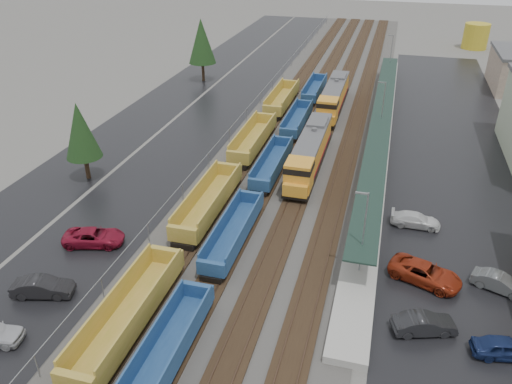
% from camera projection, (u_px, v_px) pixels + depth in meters
% --- Properties ---
extents(ballast_strip, '(20.00, 160.00, 0.08)m').
position_uv_depth(ballast_strip, '(320.00, 110.00, 77.47)').
color(ballast_strip, '#302D2B').
rests_on(ballast_strip, ground).
extents(trackbed, '(14.60, 160.00, 0.22)m').
position_uv_depth(trackbed, '(320.00, 109.00, 77.41)').
color(trackbed, black).
rests_on(trackbed, ground).
extents(west_parking_lot, '(10.00, 160.00, 0.02)m').
position_uv_depth(west_parking_lot, '(228.00, 101.00, 80.95)').
color(west_parking_lot, black).
rests_on(west_parking_lot, ground).
extents(west_road, '(9.00, 160.00, 0.02)m').
position_uv_depth(west_road, '(171.00, 96.00, 83.27)').
color(west_road, black).
rests_on(west_road, ground).
extents(east_commuter_lot, '(16.00, 100.00, 0.02)m').
position_uv_depth(east_commuter_lot, '(453.00, 148.00, 64.64)').
color(east_commuter_lot, black).
rests_on(east_commuter_lot, ground).
extents(station_platform, '(3.00, 80.00, 8.00)m').
position_uv_depth(station_platform, '(379.00, 135.00, 66.50)').
color(station_platform, '#9E9B93').
rests_on(station_platform, ground).
extents(chainlink_fence, '(0.08, 160.04, 2.02)m').
position_uv_depth(chainlink_fence, '(258.00, 98.00, 77.59)').
color(chainlink_fence, gray).
rests_on(chainlink_fence, ground).
extents(tree_west_near, '(3.96, 3.96, 9.00)m').
position_uv_depth(tree_west_near, '(80.00, 131.00, 54.44)').
color(tree_west_near, '#332316').
rests_on(tree_west_near, ground).
extents(tree_west_far, '(4.84, 4.84, 11.00)m').
position_uv_depth(tree_west_far, '(202.00, 41.00, 87.81)').
color(tree_west_far, '#332316').
rests_on(tree_west_far, ground).
extents(locomotive_lead, '(2.82, 18.57, 4.20)m').
position_uv_depth(locomotive_lead, '(310.00, 153.00, 57.94)').
color(locomotive_lead, black).
rests_on(locomotive_lead, ground).
extents(locomotive_trail, '(2.82, 18.57, 4.20)m').
position_uv_depth(locomotive_trail, '(334.00, 97.00, 75.67)').
color(locomotive_trail, black).
rests_on(locomotive_trail, ground).
extents(well_string_yellow, '(2.86, 80.91, 2.53)m').
position_uv_depth(well_string_yellow, '(209.00, 202.00, 49.92)').
color(well_string_yellow, '#A1912C').
rests_on(well_string_yellow, ground).
extents(well_string_blue, '(2.44, 87.05, 2.16)m').
position_uv_depth(well_string_blue, '(255.00, 194.00, 51.65)').
color(well_string_blue, navy).
rests_on(well_string_blue, ground).
extents(storage_tank, '(5.50, 5.50, 5.50)m').
position_uv_depth(storage_tank, '(476.00, 36.00, 112.34)').
color(storage_tank, gold).
rests_on(storage_tank, ground).
extents(parked_car_west_b, '(2.81, 5.00, 1.56)m').
position_uv_depth(parked_car_west_b, '(43.00, 287.00, 39.14)').
color(parked_car_west_b, black).
rests_on(parked_car_west_b, ground).
extents(parked_car_west_c, '(3.84, 5.92, 1.52)m').
position_uv_depth(parked_car_west_c, '(94.00, 237.00, 45.32)').
color(parked_car_west_c, maroon).
rests_on(parked_car_west_c, ground).
extents(parked_car_east_a, '(2.94, 4.81, 1.50)m').
position_uv_depth(parked_car_east_a, '(424.00, 324.00, 35.64)').
color(parked_car_east_a, black).
rests_on(parked_car_east_a, ground).
extents(parked_car_east_b, '(4.60, 6.40, 1.62)m').
position_uv_depth(parked_car_east_b, '(425.00, 273.00, 40.64)').
color(parked_car_east_b, maroon).
rests_on(parked_car_east_b, ground).
extents(parked_car_east_c, '(1.91, 4.68, 1.36)m').
position_uv_depth(parked_car_east_c, '(416.00, 220.00, 48.03)').
color(parked_car_east_c, silver).
rests_on(parked_car_east_c, ground).
extents(parked_car_east_d, '(2.45, 4.56, 1.47)m').
position_uv_depth(parked_car_east_d, '(505.00, 348.00, 33.70)').
color(parked_car_east_d, navy).
rests_on(parked_car_east_d, ground).
extents(parked_car_east_e, '(2.92, 4.54, 1.41)m').
position_uv_depth(parked_car_east_e, '(500.00, 283.00, 39.70)').
color(parked_car_east_e, '#525557').
rests_on(parked_car_east_e, ground).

